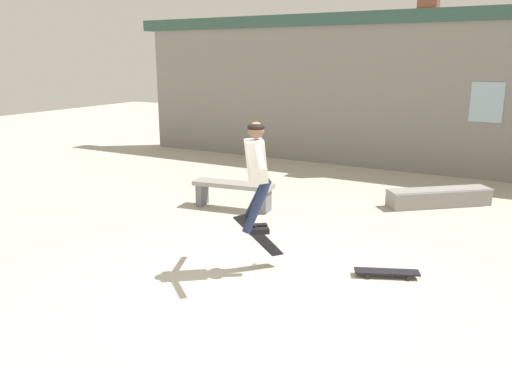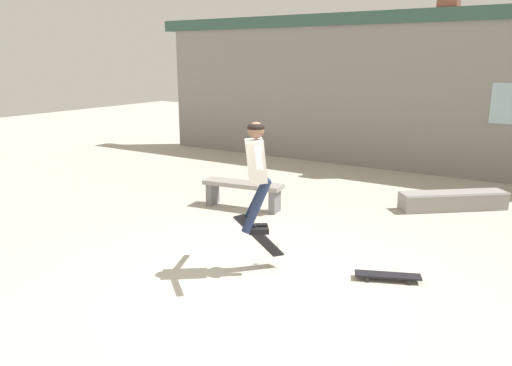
{
  "view_description": "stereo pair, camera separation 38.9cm",
  "coord_description": "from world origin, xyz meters",
  "px_view_note": "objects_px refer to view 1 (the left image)",
  "views": [
    {
      "loc": [
        2.67,
        -4.94,
        2.76
      ],
      "look_at": [
        -0.29,
        0.48,
        1.21
      ],
      "focal_mm": 35.0,
      "sensor_mm": 36.0,
      "label": 1
    },
    {
      "loc": [
        3.01,
        -4.74,
        2.76
      ],
      "look_at": [
        -0.29,
        0.48,
        1.21
      ],
      "focal_mm": 35.0,
      "sensor_mm": 36.0,
      "label": 2
    }
  ],
  "objects_px": {
    "skater": "(256,167)",
    "skateboard_resting": "(387,272)",
    "skateboard_flipping": "(259,236)",
    "skate_ledge": "(439,197)",
    "park_bench": "(233,190)"
  },
  "relations": [
    {
      "from": "skate_ledge",
      "to": "park_bench",
      "type": "bearing_deg",
      "value": 171.66
    },
    {
      "from": "skateboard_resting",
      "to": "skate_ledge",
      "type": "bearing_deg",
      "value": -113.63
    },
    {
      "from": "park_bench",
      "to": "skate_ledge",
      "type": "distance_m",
      "value": 3.95
    },
    {
      "from": "skate_ledge",
      "to": "skater",
      "type": "relative_size",
      "value": 1.27
    },
    {
      "from": "skate_ledge",
      "to": "skateboard_resting",
      "type": "bearing_deg",
      "value": -130.23
    },
    {
      "from": "skate_ledge",
      "to": "skateboard_resting",
      "type": "xyz_separation_m",
      "value": [
        -0.05,
        -3.69,
        -0.1
      ]
    },
    {
      "from": "skateboard_resting",
      "to": "park_bench",
      "type": "bearing_deg",
      "value": -49.22
    },
    {
      "from": "park_bench",
      "to": "skater",
      "type": "distance_m",
      "value": 3.08
    },
    {
      "from": "skater",
      "to": "skateboard_resting",
      "type": "relative_size",
      "value": 1.72
    },
    {
      "from": "skater",
      "to": "skateboard_flipping",
      "type": "bearing_deg",
      "value": 56.15
    },
    {
      "from": "skateboard_flipping",
      "to": "skateboard_resting",
      "type": "height_order",
      "value": "skateboard_flipping"
    },
    {
      "from": "skate_ledge",
      "to": "skateboard_resting",
      "type": "relative_size",
      "value": 2.17
    },
    {
      "from": "park_bench",
      "to": "skater",
      "type": "xyz_separation_m",
      "value": [
        1.75,
        -2.31,
        1.06
      ]
    },
    {
      "from": "park_bench",
      "to": "skateboard_flipping",
      "type": "distance_m",
      "value": 2.83
    },
    {
      "from": "skateboard_flipping",
      "to": "skateboard_resting",
      "type": "relative_size",
      "value": 0.87
    }
  ]
}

